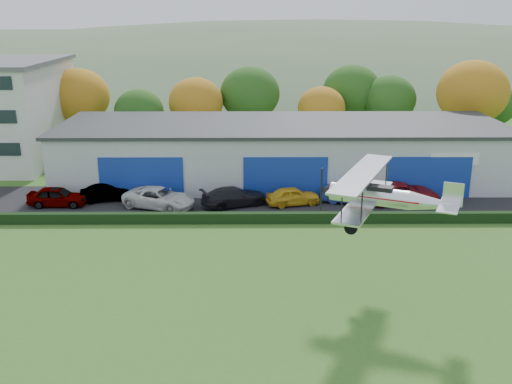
{
  "coord_description": "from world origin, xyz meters",
  "views": [
    {
      "loc": [
        2.21,
        -24.16,
        15.25
      ],
      "look_at": [
        2.46,
        9.64,
        4.5
      ],
      "focal_mm": 40.49,
      "sensor_mm": 36.0,
      "label": 1
    }
  ],
  "objects_px": {
    "car_2": "(159,198)",
    "car_4": "(293,196)",
    "hangar": "(282,151)",
    "car_0": "(57,196)",
    "car_3": "(234,197)",
    "biplane": "(382,195)",
    "car_1": "(106,193)",
    "car_6": "(402,193)",
    "car_5": "(353,193)"
  },
  "relations": [
    {
      "from": "car_1",
      "to": "car_3",
      "type": "xyz_separation_m",
      "value": [
        10.65,
        -1.31,
        0.09
      ]
    },
    {
      "from": "car_2",
      "to": "car_4",
      "type": "distance_m",
      "value": 10.75
    },
    {
      "from": "hangar",
      "to": "biplane",
      "type": "height_order",
      "value": "biplane"
    },
    {
      "from": "car_3",
      "to": "biplane",
      "type": "bearing_deg",
      "value": -173.46
    },
    {
      "from": "car_1",
      "to": "car_4",
      "type": "xyz_separation_m",
      "value": [
        15.42,
        -1.08,
        0.06
      ]
    },
    {
      "from": "car_3",
      "to": "biplane",
      "type": "xyz_separation_m",
      "value": [
        8.33,
        -15.15,
        5.0
      ]
    },
    {
      "from": "car_2",
      "to": "car_3",
      "type": "xyz_separation_m",
      "value": [
        5.96,
        0.41,
        -0.03
      ]
    },
    {
      "from": "car_1",
      "to": "car_3",
      "type": "bearing_deg",
      "value": -111.73
    },
    {
      "from": "car_2",
      "to": "car_4",
      "type": "bearing_deg",
      "value": -65.26
    },
    {
      "from": "car_2",
      "to": "car_3",
      "type": "distance_m",
      "value": 5.98
    },
    {
      "from": "hangar",
      "to": "car_4",
      "type": "height_order",
      "value": "hangar"
    },
    {
      "from": "biplane",
      "to": "car_2",
      "type": "bearing_deg",
      "value": 158.39
    },
    {
      "from": "car_3",
      "to": "car_0",
      "type": "bearing_deg",
      "value": 67.36
    },
    {
      "from": "car_3",
      "to": "car_5",
      "type": "height_order",
      "value": "car_5"
    },
    {
      "from": "hangar",
      "to": "car_1",
      "type": "xyz_separation_m",
      "value": [
        -14.88,
        -6.65,
        -1.93
      ]
    },
    {
      "from": "car_3",
      "to": "car_1",
      "type": "bearing_deg",
      "value": 60.71
    },
    {
      "from": "hangar",
      "to": "car_3",
      "type": "bearing_deg",
      "value": -118.02
    },
    {
      "from": "car_6",
      "to": "biplane",
      "type": "xyz_separation_m",
      "value": [
        -5.43,
        -15.84,
        4.94
      ]
    },
    {
      "from": "car_3",
      "to": "car_5",
      "type": "distance_m",
      "value": 9.73
    },
    {
      "from": "car_0",
      "to": "car_3",
      "type": "xyz_separation_m",
      "value": [
        14.26,
        -0.09,
        -0.02
      ]
    },
    {
      "from": "car_5",
      "to": "car_2",
      "type": "bearing_deg",
      "value": 109.76
    },
    {
      "from": "car_0",
      "to": "biplane",
      "type": "xyz_separation_m",
      "value": [
        22.59,
        -15.24,
        4.99
      ]
    },
    {
      "from": "hangar",
      "to": "car_2",
      "type": "xyz_separation_m",
      "value": [
        -10.2,
        -8.36,
        -1.8
      ]
    },
    {
      "from": "car_0",
      "to": "car_6",
      "type": "xyz_separation_m",
      "value": [
        28.03,
        0.6,
        0.05
      ]
    },
    {
      "from": "hangar",
      "to": "car_1",
      "type": "height_order",
      "value": "hangar"
    },
    {
      "from": "car_5",
      "to": "car_6",
      "type": "bearing_deg",
      "value": -71.95
    },
    {
      "from": "hangar",
      "to": "car_0",
      "type": "bearing_deg",
      "value": -156.96
    },
    {
      "from": "car_5",
      "to": "biplane",
      "type": "bearing_deg",
      "value": -168.79
    },
    {
      "from": "car_4",
      "to": "car_1",
      "type": "bearing_deg",
      "value": 71.79
    },
    {
      "from": "car_2",
      "to": "biplane",
      "type": "xyz_separation_m",
      "value": [
        14.3,
        -14.74,
        4.97
      ]
    },
    {
      "from": "car_5",
      "to": "car_4",
      "type": "bearing_deg",
      "value": 110.07
    },
    {
      "from": "car_1",
      "to": "car_6",
      "type": "distance_m",
      "value": 24.43
    },
    {
      "from": "car_5",
      "to": "biplane",
      "type": "distance_m",
      "value": 16.53
    },
    {
      "from": "car_2",
      "to": "car_6",
      "type": "relative_size",
      "value": 0.96
    },
    {
      "from": "car_0",
      "to": "car_1",
      "type": "xyz_separation_m",
      "value": [
        3.61,
        1.22,
        -0.11
      ]
    },
    {
      "from": "car_3",
      "to": "car_5",
      "type": "relative_size",
      "value": 1.06
    },
    {
      "from": "car_6",
      "to": "biplane",
      "type": "height_order",
      "value": "biplane"
    },
    {
      "from": "hangar",
      "to": "car_5",
      "type": "relative_size",
      "value": 8.05
    },
    {
      "from": "car_1",
      "to": "car_5",
      "type": "height_order",
      "value": "car_5"
    },
    {
      "from": "car_5",
      "to": "car_6",
      "type": "distance_m",
      "value": 4.06
    },
    {
      "from": "car_4",
      "to": "biplane",
      "type": "relative_size",
      "value": 0.52
    },
    {
      "from": "car_4",
      "to": "car_5",
      "type": "bearing_deg",
      "value": -100.36
    },
    {
      "from": "hangar",
      "to": "car_2",
      "type": "height_order",
      "value": "hangar"
    },
    {
      "from": "car_1",
      "to": "car_4",
      "type": "bearing_deg",
      "value": -108.71
    },
    {
      "from": "car_2",
      "to": "car_3",
      "type": "bearing_deg",
      "value": -64.76
    },
    {
      "from": "hangar",
      "to": "car_4",
      "type": "distance_m",
      "value": 7.96
    },
    {
      "from": "car_0",
      "to": "car_2",
      "type": "bearing_deg",
      "value": -93.3
    },
    {
      "from": "car_0",
      "to": "car_5",
      "type": "bearing_deg",
      "value": -88.75
    },
    {
      "from": "car_3",
      "to": "car_4",
      "type": "height_order",
      "value": "car_3"
    },
    {
      "from": "car_1",
      "to": "car_2",
      "type": "distance_m",
      "value": 4.99
    }
  ]
}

